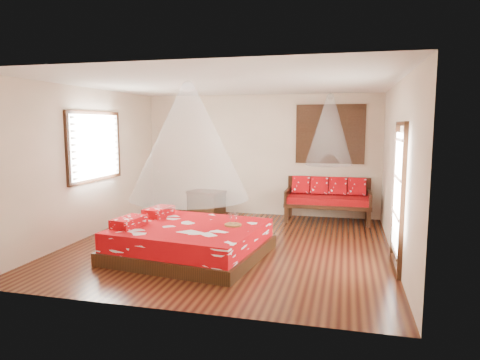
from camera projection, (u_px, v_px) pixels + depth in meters
The scene contains 10 objects.
room at pixel (229, 166), 7.38m from camera, with size 5.54×5.54×2.84m.
bed at pixel (189, 240), 6.93m from camera, with size 2.52×2.34×0.65m.
daybed at pixel (328, 197), 9.40m from camera, with size 1.83×0.81×0.96m.
storage_chest at pixel (206, 202), 10.18m from camera, with size 0.92×0.76×0.55m.
shutter_panel at pixel (330, 134), 9.55m from camera, with size 1.52×0.06×1.32m.
window_left at pixel (95, 146), 8.19m from camera, with size 0.10×1.74×1.34m.
glazed_door at pixel (398, 197), 6.19m from camera, with size 0.08×1.02×2.16m.
wine_tray at pixel (233, 222), 6.86m from camera, with size 0.27×0.27×0.22m.
mosquito_net_main at pixel (189, 142), 6.71m from camera, with size 1.90×1.90×1.80m, color white.
mosquito_net_daybed at pixel (329, 130), 9.08m from camera, with size 1.00×1.00×1.50m, color white.
Camera 1 is at (1.97, -7.08, 2.12)m, focal length 32.00 mm.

